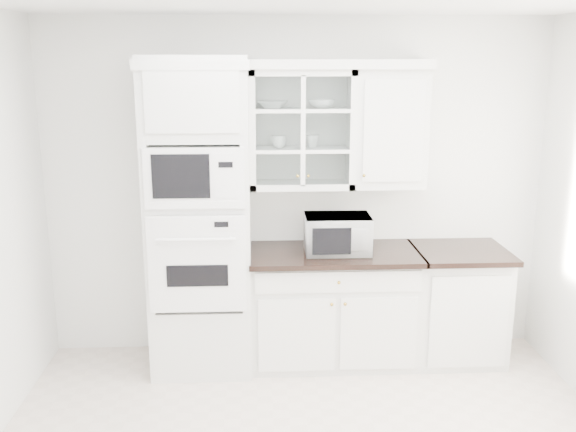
{
  "coord_description": "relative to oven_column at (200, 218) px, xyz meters",
  "views": [
    {
      "loc": [
        -0.32,
        -3.31,
        2.38
      ],
      "look_at": [
        -0.1,
        1.05,
        1.3
      ],
      "focal_mm": 40.0,
      "sensor_mm": 36.0,
      "label": 1
    }
  ],
  "objects": [
    {
      "name": "upper_cabinet_glass",
      "position": [
        0.78,
        0.17,
        0.65
      ],
      "size": [
        0.8,
        0.33,
        0.9
      ],
      "color": "silver",
      "rests_on": "room_shell"
    },
    {
      "name": "cup_a",
      "position": [
        0.61,
        0.17,
        0.56
      ],
      "size": [
        0.14,
        0.14,
        0.09
      ],
      "primitive_type": "imported",
      "rotation": [
        0.0,
        0.0,
        -0.2
      ],
      "color": "white",
      "rests_on": "upper_cabinet_glass"
    },
    {
      "name": "bowl_b",
      "position": [
        0.93,
        0.18,
        0.84
      ],
      "size": [
        0.25,
        0.25,
        0.06
      ],
      "primitive_type": "imported",
      "rotation": [
        0.0,
        0.0,
        0.32
      ],
      "color": "white",
      "rests_on": "upper_cabinet_glass"
    },
    {
      "name": "countertop_microwave",
      "position": [
        1.05,
        0.01,
        -0.13
      ],
      "size": [
        0.5,
        0.42,
        0.29
      ],
      "primitive_type": "imported",
      "rotation": [
        0.0,
        0.0,
        3.13
      ],
      "color": "white",
      "rests_on": "base_cabinet_run"
    },
    {
      "name": "extra_base_cabinet",
      "position": [
        2.03,
        0.03,
        -0.74
      ],
      "size": [
        0.72,
        0.67,
        0.92
      ],
      "color": "silver",
      "rests_on": "ground"
    },
    {
      "name": "oven_column",
      "position": [
        0.0,
        0.0,
        0.0
      ],
      "size": [
        0.76,
        0.68,
        2.4
      ],
      "color": "silver",
      "rests_on": "ground"
    },
    {
      "name": "cup_b",
      "position": [
        0.86,
        0.18,
        0.56
      ],
      "size": [
        0.11,
        0.11,
        0.1
      ],
      "primitive_type": "imported",
      "rotation": [
        0.0,
        0.0,
        0.05
      ],
      "color": "white",
      "rests_on": "upper_cabinet_glass"
    },
    {
      "name": "crown_molding",
      "position": [
        0.68,
        0.14,
        1.14
      ],
      "size": [
        2.14,
        0.38,
        0.07
      ],
      "primitive_type": "cube",
      "color": "silver",
      "rests_on": "room_shell"
    },
    {
      "name": "room_shell",
      "position": [
        0.75,
        -0.99,
        0.58
      ],
      "size": [
        4.0,
        3.5,
        2.7
      ],
      "color": "white",
      "rests_on": "ground"
    },
    {
      "name": "bowl_a",
      "position": [
        0.56,
        0.18,
        0.84
      ],
      "size": [
        0.27,
        0.27,
        0.05
      ],
      "primitive_type": "imported",
      "rotation": [
        0.0,
        0.0,
        -0.26
      ],
      "color": "white",
      "rests_on": "upper_cabinet_glass"
    },
    {
      "name": "upper_cabinet_solid",
      "position": [
        1.46,
        0.17,
        0.65
      ],
      "size": [
        0.55,
        0.33,
        0.9
      ],
      "primitive_type": "cube",
      "color": "silver",
      "rests_on": "room_shell"
    },
    {
      "name": "base_cabinet_run",
      "position": [
        1.03,
        0.03,
        -0.74
      ],
      "size": [
        1.32,
        0.67,
        0.92
      ],
      "color": "silver",
      "rests_on": "ground"
    }
  ]
}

